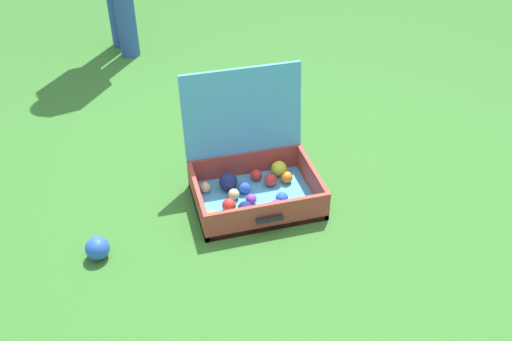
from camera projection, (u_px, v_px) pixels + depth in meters
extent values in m
plane|color=#336B28|center=(277.00, 203.00, 2.44)|extent=(16.00, 16.00, 0.00)
cube|color=#4799C6|center=(256.00, 200.00, 2.44)|extent=(0.52, 0.39, 0.03)
cube|color=#9E3D33|center=(198.00, 199.00, 2.36)|extent=(0.02, 0.39, 0.14)
cube|color=#9E3D33|center=(312.00, 180.00, 2.47)|extent=(0.02, 0.39, 0.14)
cube|color=#9E3D33|center=(268.00, 217.00, 2.27)|extent=(0.49, 0.02, 0.14)
cube|color=#9E3D33|center=(245.00, 165.00, 2.56)|extent=(0.49, 0.02, 0.14)
cube|color=#4799C6|center=(243.00, 112.00, 2.43)|extent=(0.52, 0.07, 0.39)
cube|color=black|center=(270.00, 219.00, 2.25)|extent=(0.11, 0.02, 0.02)
sphere|color=orange|center=(287.00, 177.00, 2.51)|extent=(0.05, 0.05, 0.05)
sphere|color=red|center=(229.00, 205.00, 2.35)|extent=(0.06, 0.06, 0.06)
sphere|color=navy|center=(228.00, 182.00, 2.46)|extent=(0.08, 0.08, 0.08)
sphere|color=purple|center=(277.00, 206.00, 2.35)|extent=(0.06, 0.06, 0.06)
sphere|color=red|center=(256.00, 175.00, 2.53)|extent=(0.05, 0.05, 0.05)
sphere|color=blue|center=(282.00, 198.00, 2.39)|extent=(0.05, 0.05, 0.05)
sphere|color=navy|center=(245.00, 209.00, 2.33)|extent=(0.06, 0.06, 0.06)
sphere|color=red|center=(271.00, 180.00, 2.49)|extent=(0.06, 0.06, 0.06)
sphere|color=purple|center=(251.00, 199.00, 2.39)|extent=(0.05, 0.05, 0.05)
sphere|color=#D1B784|center=(205.00, 187.00, 2.46)|extent=(0.05, 0.05, 0.05)
sphere|color=blue|center=(244.00, 187.00, 2.45)|extent=(0.05, 0.05, 0.05)
sphere|color=#CCDB38|center=(279.00, 169.00, 2.55)|extent=(0.07, 0.07, 0.07)
sphere|color=#CCDB38|center=(213.00, 217.00, 2.29)|extent=(0.05, 0.05, 0.05)
sphere|color=#D1B784|center=(234.00, 194.00, 2.42)|extent=(0.05, 0.05, 0.05)
sphere|color=orange|center=(233.00, 215.00, 2.31)|extent=(0.04, 0.04, 0.04)
sphere|color=blue|center=(97.00, 248.00, 2.16)|extent=(0.09, 0.09, 0.09)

